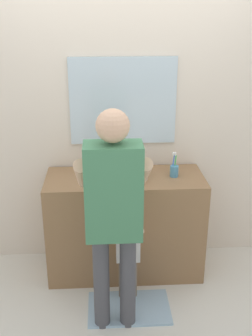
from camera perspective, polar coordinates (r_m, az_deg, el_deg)
name	(u,v)px	position (r m, az deg, el deg)	size (l,w,h in m)	color
ground_plane	(127,289)	(3.61, 0.15, -16.43)	(14.00, 14.00, 0.00)	silver
back_wall	(123,115)	(3.57, -0.45, 7.43)	(4.40, 0.10, 2.70)	beige
vanity_cabinet	(125,225)	(3.61, -0.14, -7.86)	(1.32, 0.54, 0.90)	olive
sink_basin	(125,172)	(3.38, -0.13, -0.52)	(0.37, 0.37, 0.11)	white
faucet	(124,159)	(3.57, -0.34, 1.19)	(0.18, 0.14, 0.18)	#B7BABF
toothbrush_cup	(174,170)	(3.43, 6.71, -0.33)	(0.07, 0.07, 0.21)	#4C8EB2
bath_mat	(129,308)	(3.41, 0.42, -18.88)	(0.64, 0.40, 0.02)	#99B7CC
child_toddler	(128,247)	(3.25, 0.27, -10.87)	(0.25, 0.25, 0.80)	#6B5B4C
adult_parent	(114,205)	(2.75, -1.73, -5.12)	(0.51, 0.54, 1.65)	#47474C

